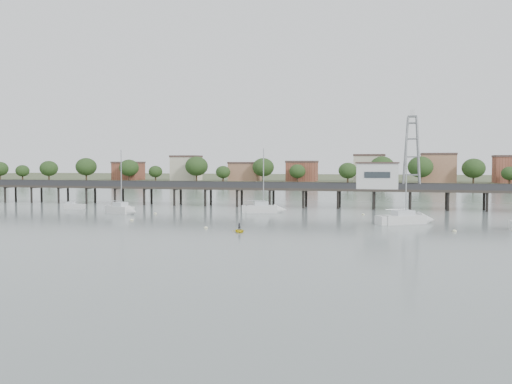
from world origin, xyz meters
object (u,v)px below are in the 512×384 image
pier (255,188)px  sailboat_f (267,209)px  sailboat_b (124,210)px  sailboat_c (412,219)px  lattice_tower (412,153)px  yellow_dinghy (239,232)px  white_tender (74,206)px

pier → sailboat_f: 14.87m
pier → sailboat_b: (-18.98, -21.92, -3.15)m
sailboat_c → sailboat_b: 50.11m
sailboat_c → sailboat_f: bearing=121.3°
lattice_tower → sailboat_c: bearing=-91.3°
yellow_dinghy → sailboat_c: bearing=13.8°
lattice_tower → yellow_dinghy: 50.01m
pier → lattice_tower: size_ratio=9.68×
lattice_tower → sailboat_b: (-50.48, -21.92, -10.45)m
pier → white_tender: bearing=-157.0°
pier → white_tender: (-33.71, -14.30, -3.32)m
pier → sailboat_b: bearing=-130.9°
pier → yellow_dinghy: size_ratio=61.07×
pier → lattice_tower: bearing=0.0°
sailboat_c → white_tender: sailboat_c is taller
sailboat_b → sailboat_f: bearing=45.1°
sailboat_c → white_tender: size_ratio=3.67×
sailboat_c → yellow_dinghy: 27.82m
yellow_dinghy → white_tender: bearing=123.7°
sailboat_f → pier: bearing=96.2°
lattice_tower → white_tender: bearing=-167.6°
white_tender → sailboat_b: bearing=-27.0°
sailboat_c → sailboat_f: 28.54m
pier → sailboat_b: 29.16m
lattice_tower → sailboat_f: bearing=-152.6°
lattice_tower → sailboat_c: size_ratio=1.07×
sailboat_c → sailboat_f: size_ratio=1.16×
white_tender → pier: bearing=23.4°
sailboat_b → sailboat_c: bearing=20.7°
sailboat_b → yellow_dinghy: sailboat_b is taller
lattice_tower → yellow_dinghy: (-23.13, -42.93, -11.10)m
white_tender → yellow_dinghy: (42.08, -28.63, -0.47)m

